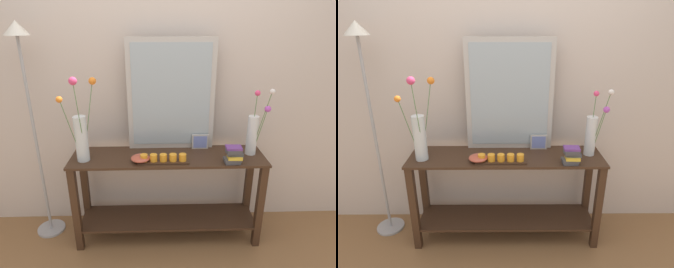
# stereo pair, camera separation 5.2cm
# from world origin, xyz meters

# --- Properties ---
(ground_plane) EXTENTS (7.00, 6.00, 0.02)m
(ground_plane) POSITION_xyz_m (0.00, 0.00, -0.01)
(ground_plane) COLOR brown
(wall_back) EXTENTS (6.40, 0.08, 2.70)m
(wall_back) POSITION_xyz_m (0.00, 0.32, 1.35)
(wall_back) COLOR beige
(wall_back) RESTS_ON ground
(console_table) EXTENTS (1.55, 0.40, 0.77)m
(console_table) POSITION_xyz_m (0.00, 0.00, 0.47)
(console_table) COLOR #382316
(console_table) RESTS_ON ground
(mirror_leaning) EXTENTS (0.71, 0.03, 0.90)m
(mirror_leaning) POSITION_xyz_m (0.03, 0.17, 1.22)
(mirror_leaning) COLOR #B7B2AD
(mirror_leaning) RESTS_ON console_table
(tall_vase_left) EXTENTS (0.25, 0.24, 0.67)m
(tall_vase_left) POSITION_xyz_m (-0.66, -0.06, 1.00)
(tall_vase_left) COLOR silver
(tall_vase_left) RESTS_ON console_table
(vase_right) EXTENTS (0.15, 0.14, 0.55)m
(vase_right) POSITION_xyz_m (0.68, 0.02, 0.96)
(vase_right) COLOR silver
(vase_right) RESTS_ON console_table
(candle_tray) EXTENTS (0.39, 0.09, 0.07)m
(candle_tray) POSITION_xyz_m (-0.04, -0.11, 0.80)
(candle_tray) COLOR #382316
(candle_tray) RESTS_ON console_table
(picture_frame_small) EXTENTS (0.14, 0.01, 0.13)m
(picture_frame_small) POSITION_xyz_m (0.27, 0.13, 0.84)
(picture_frame_small) COLOR #B7B2AD
(picture_frame_small) RESTS_ON console_table
(decorative_bowl) EXTENTS (0.15, 0.15, 0.05)m
(decorative_bowl) POSITION_xyz_m (-0.21, -0.10, 0.80)
(decorative_bowl) COLOR #B24C38
(decorative_bowl) RESTS_ON console_table
(book_stack) EXTENTS (0.15, 0.10, 0.13)m
(book_stack) POSITION_xyz_m (0.49, -0.14, 0.84)
(book_stack) COLOR #424247
(book_stack) RESTS_ON console_table
(floor_lamp) EXTENTS (0.24, 0.24, 1.79)m
(floor_lamp) POSITION_xyz_m (-1.07, 0.08, 1.21)
(floor_lamp) COLOR #9E9EA3
(floor_lamp) RESTS_ON ground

